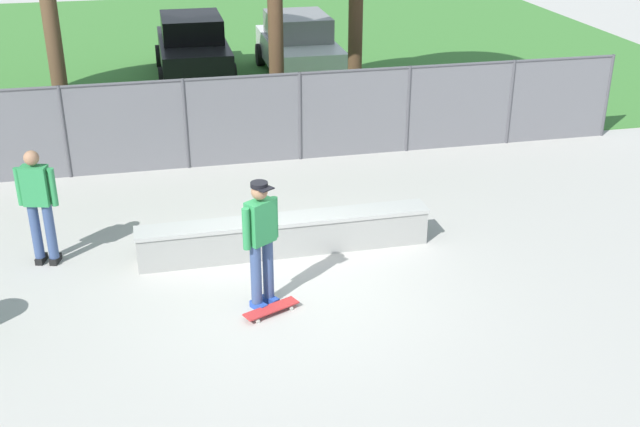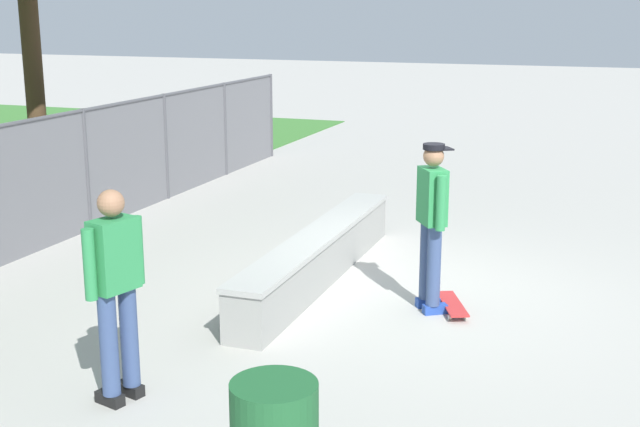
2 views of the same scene
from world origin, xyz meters
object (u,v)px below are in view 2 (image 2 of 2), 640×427
(skateboard, at_px, (452,304))
(bystander, at_px, (116,287))
(concrete_ledge, at_px, (319,256))
(skateboarder, at_px, (432,219))

(skateboard, height_order, bystander, bystander)
(concrete_ledge, height_order, skateboard, concrete_ledge)
(skateboard, bearing_deg, skateboarder, 106.87)
(skateboard, relative_size, bystander, 0.45)
(concrete_ledge, bearing_deg, skateboard, -106.30)
(skateboarder, xyz_separation_m, bystander, (-3.02, 1.94, -0.02))
(skateboarder, bearing_deg, concrete_ledge, 68.82)
(bystander, bearing_deg, skateboarder, -32.65)
(skateboard, bearing_deg, concrete_ledge, 73.70)
(concrete_ledge, distance_m, skateboarder, 1.77)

